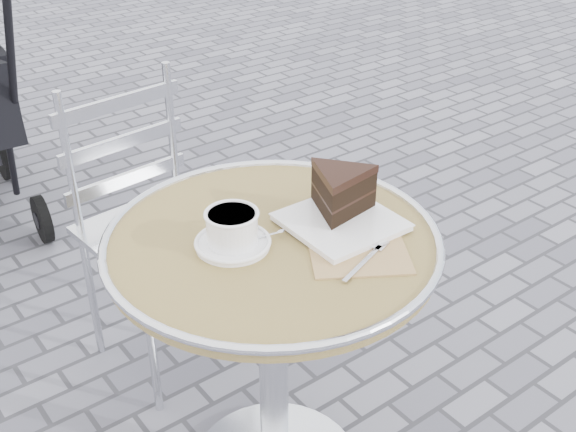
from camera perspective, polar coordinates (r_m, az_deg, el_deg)
cafe_table at (r=1.61m, az=-1.20°, el=-6.67°), size 0.72×0.72×0.74m
cappuccino_set at (r=1.48m, az=-4.37°, el=-1.19°), size 0.18×0.15×0.08m
cake_plate_set at (r=1.55m, az=4.20°, el=1.40°), size 0.30×0.37×0.12m
bistro_chair at (r=2.11m, az=-11.51°, el=1.74°), size 0.42×0.42×0.87m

